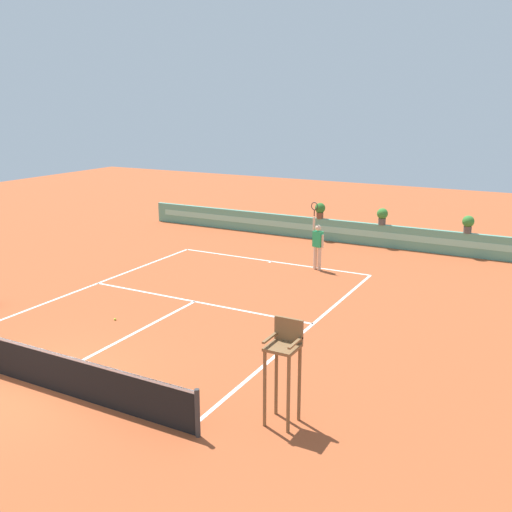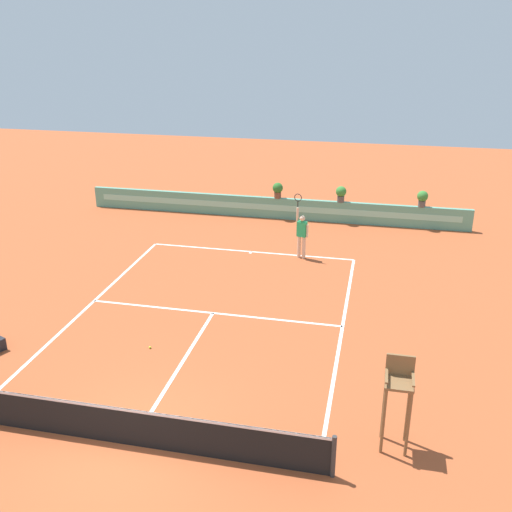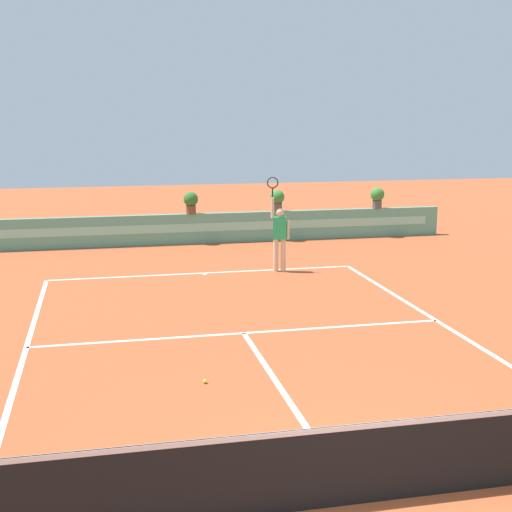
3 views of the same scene
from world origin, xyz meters
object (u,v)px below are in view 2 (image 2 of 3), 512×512
potted_plant_right (341,193)px  potted_plant_far_right (422,198)px  tennis_ball_near_baseline (150,347)px  potted_plant_centre (278,189)px  umpire_chair (398,393)px  tennis_player (302,233)px

potted_plant_right → potted_plant_far_right: (3.58, 0.00, 0.00)m
tennis_ball_near_baseline → potted_plant_centre: bearing=83.7°
tennis_ball_near_baseline → potted_plant_far_right: potted_plant_far_right is taller
potted_plant_centre → potted_plant_far_right: size_ratio=1.00×
potted_plant_right → potted_plant_centre: bearing=180.0°
umpire_chair → potted_plant_right: (-2.44, 15.13, 0.07)m
tennis_ball_near_baseline → potted_plant_right: bearing=70.9°
tennis_player → potted_plant_far_right: (4.70, 4.70, 0.36)m
tennis_ball_near_baseline → potted_plant_right: (4.31, 12.46, 1.38)m
potted_plant_right → umpire_chair: bearing=-80.8°
tennis_player → potted_plant_right: size_ratio=3.57×
umpire_chair → tennis_ball_near_baseline: umpire_chair is taller
umpire_chair → potted_plant_far_right: bearing=85.7°
tennis_player → tennis_ball_near_baseline: size_ratio=38.01×
umpire_chair → potted_plant_centre: (-5.37, 15.13, 0.07)m
tennis_ball_near_baseline → potted_plant_far_right: (7.89, 12.46, 1.38)m
umpire_chair → tennis_ball_near_baseline: bearing=158.4°
potted_plant_centre → potted_plant_right: (2.93, 0.00, 0.00)m
tennis_player → potted_plant_far_right: tennis_player is taller
tennis_player → tennis_ball_near_baseline: (-3.19, -7.76, -1.02)m
tennis_player → tennis_ball_near_baseline: bearing=-112.4°
potted_plant_right → tennis_player: bearing=-103.3°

